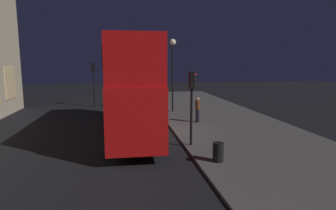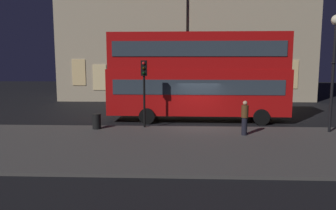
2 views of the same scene
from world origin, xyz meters
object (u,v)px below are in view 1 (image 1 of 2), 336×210
Objects in this scene: traffic_light_near_kerb at (192,93)px; street_lamp at (173,59)px; double_decker_bus at (132,83)px; litter_bin at (218,152)px; traffic_light_far_side at (93,75)px; pedestrian at (198,110)px.

traffic_light_near_kerb is 10.04m from street_lamp.
double_decker_bus is 7.83m from street_lamp.
double_decker_bus is 1.89× the size of street_lamp.
traffic_light_near_kerb is 3.48m from litter_bin.
street_lamp reaches higher than double_decker_bus.
litter_bin is at bearing -148.46° from double_decker_bus.
traffic_light_far_side is 0.69× the size of street_lamp.
litter_bin is at bearing 12.96° from pedestrian.
pedestrian reaches higher than litter_bin.
traffic_light_far_side is at bearing 57.18° from street_lamp.
double_decker_bus is 4.18m from traffic_light_near_kerb.
double_decker_bus reaches higher than pedestrian.
double_decker_bus reaches higher than traffic_light_near_kerb.
traffic_light_far_side is at bearing 21.35° from litter_bin.
pedestrian is at bearing 44.97° from traffic_light_far_side.
traffic_light_far_side is at bearing 24.00° from traffic_light_near_kerb.
traffic_light_near_kerb is 2.14× the size of pedestrian.
litter_bin is (-12.43, 0.26, -4.01)m from street_lamp.
double_decker_bus is 7.04m from litter_bin.
double_decker_bus is at bearing 30.75° from litter_bin.
litter_bin is (-16.85, -6.59, -2.46)m from traffic_light_far_side.
street_lamp reaches higher than traffic_light_near_kerb.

